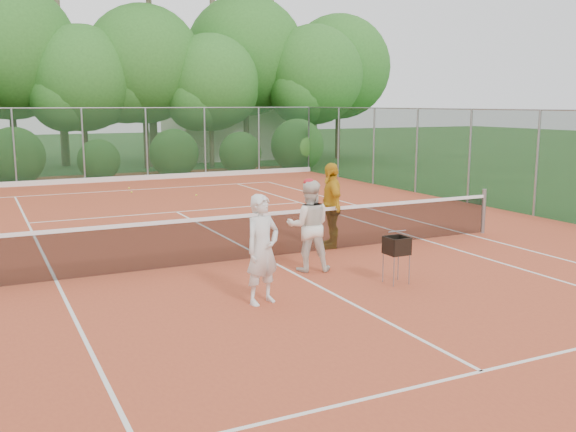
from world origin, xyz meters
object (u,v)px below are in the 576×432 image
object	(u,v)px
player_white	(262,249)
ball_hopper	(397,247)
player_yellow	(331,205)
player_center_grp	(309,225)

from	to	relation	value
player_white	ball_hopper	xyz separation A→B (m)	(2.61, 0.01, -0.21)
player_white	player_yellow	xyz separation A→B (m)	(3.03, 3.08, 0.06)
player_center_grp	player_yellow	size ratio (longest dim) A/B	0.94
player_center_grp	ball_hopper	world-z (taller)	player_center_grp
player_white	player_yellow	world-z (taller)	player_yellow
player_center_grp	player_white	bearing A→B (deg)	-137.55
player_yellow	ball_hopper	bearing A→B (deg)	6.65
player_center_grp	player_yellow	bearing A→B (deg)	48.58
player_white	player_yellow	distance (m)	4.32
player_yellow	ball_hopper	distance (m)	3.11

